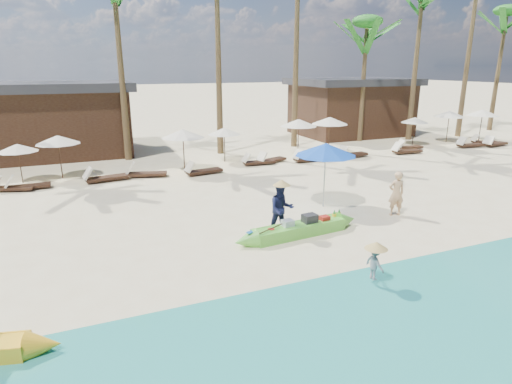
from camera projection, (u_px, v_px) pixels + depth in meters
name	position (u px, v px, depth m)	size (l,w,h in m)	color
ground	(294.00, 240.00, 13.36)	(240.00, 240.00, 0.00)	#F4E7B4
wet_sand_strip	(404.00, 326.00, 8.93)	(240.00, 4.50, 0.01)	tan
green_canoe	(299.00, 229.00, 13.63)	(5.08, 0.96, 0.65)	#5CC03A
tourist	(396.00, 193.00, 15.33)	(0.60, 0.39, 1.64)	tan
vendor_green	(281.00, 209.00, 13.56)	(0.82, 0.64, 1.70)	#161A3C
vendor_yellow	(375.00, 263.00, 10.39)	(0.56, 0.32, 0.87)	gray
blue_umbrella	(326.00, 149.00, 15.87)	(2.30, 2.30, 2.47)	#99999E
resort_parasol_3	(17.00, 148.00, 19.35)	(1.77, 1.77, 1.83)	#3A2517
lounger_3_right	(11.00, 187.00, 18.46)	(1.78, 1.00, 0.58)	#3A2517
resort_parasol_4	(58.00, 140.00, 20.09)	(2.02, 2.02, 2.08)	#3A2517
lounger_4_left	(26.00, 185.00, 18.67)	(1.78, 0.55, 0.60)	#3A2517
lounger_4_right	(104.00, 177.00, 19.96)	(2.06, 0.89, 0.68)	#3A2517
resort_parasol_5	(183.00, 134.00, 21.22)	(2.14, 2.14, 2.20)	#3A2517
lounger_5_left	(145.00, 173.00, 20.80)	(2.00, 1.06, 0.65)	#3A2517
resort_parasol_6	(224.00, 131.00, 23.70)	(1.87, 1.87, 1.92)	#3A2517
lounger_6_left	(202.00, 170.00, 21.29)	(1.96, 0.86, 0.64)	#3A2517
lounger_6_right	(257.00, 161.00, 23.33)	(1.83, 0.64, 0.61)	#3A2517
resort_parasol_7	(299.00, 123.00, 25.07)	(2.16, 2.16, 2.22)	#3A2517
lounger_7_left	(270.00, 159.00, 23.83)	(1.91, 1.10, 0.62)	#3A2517
lounger_7_right	(308.00, 158.00, 24.14)	(1.97, 0.68, 0.66)	#3A2517
resort_parasol_8	(330.00, 121.00, 25.68)	(2.20, 2.20, 2.27)	#3A2517
lounger_8_left	(351.00, 154.00, 25.15)	(2.06, 0.89, 0.68)	#3A2517
resort_parasol_9	(415.00, 120.00, 28.84)	(1.83, 1.83, 1.88)	#3A2517
lounger_9_left	(405.00, 150.00, 26.30)	(1.96, 0.75, 0.65)	#3A2517
lounger_9_right	(408.00, 146.00, 27.67)	(1.79, 0.71, 0.59)	#3A2517
resort_parasol_10	(450.00, 114.00, 29.82)	(2.15, 2.15, 2.21)	#3A2517
lounger_10_left	(469.00, 144.00, 28.32)	(1.98, 0.76, 0.66)	#3A2517
lounger_10_right	(494.00, 143.00, 28.68)	(2.07, 0.88, 0.68)	#3A2517
resort_parasol_11	(483.00, 113.00, 30.28)	(2.19, 2.19, 2.25)	#3A2517
lounger_11_left	(483.00, 141.00, 29.66)	(1.83, 1.08, 0.59)	#3A2517
palm_6	(366.00, 38.00, 28.93)	(2.08, 2.08, 8.51)	brown
palm_7	(421.00, 8.00, 29.01)	(2.08, 2.08, 11.08)	brown
palm_9	(505.00, 28.00, 33.82)	(2.08, 2.08, 9.82)	brown
pavilion_west	(38.00, 119.00, 25.30)	(10.80, 6.60, 4.30)	#3A2517
pavilion_east	(351.00, 106.00, 33.38)	(8.80, 6.60, 4.30)	#3A2517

